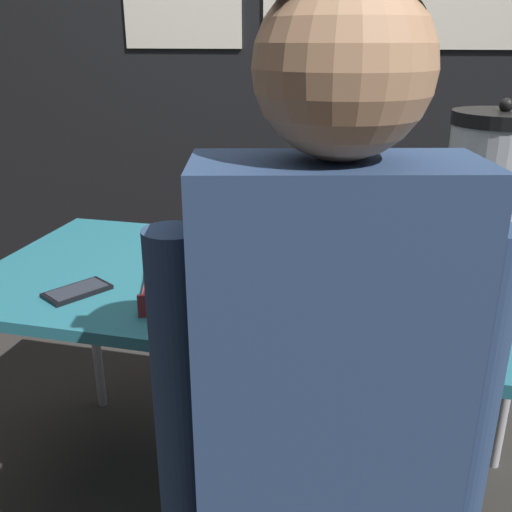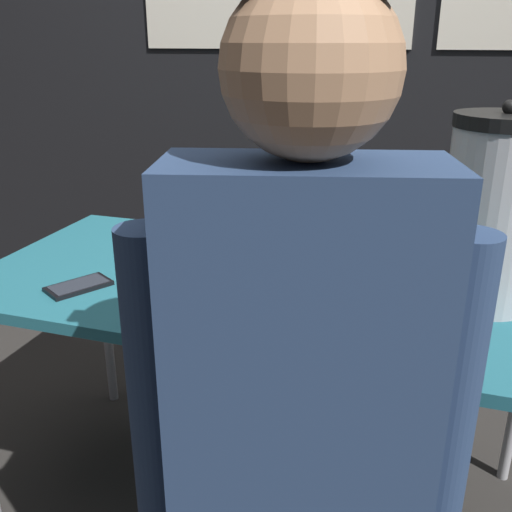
% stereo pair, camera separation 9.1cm
% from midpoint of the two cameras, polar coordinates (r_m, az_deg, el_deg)
% --- Properties ---
extents(ground_plane, '(12.00, 12.00, 0.00)m').
position_cam_midpoint_polar(ground_plane, '(1.82, 2.20, -23.11)').
color(ground_plane, '#2D2B28').
extents(back_wall, '(6.00, 0.11, 2.52)m').
position_cam_midpoint_polar(back_wall, '(2.41, 10.28, 20.56)').
color(back_wall, black).
rests_on(back_wall, ground).
extents(folding_table, '(1.45, 0.71, 0.70)m').
position_cam_midpoint_polar(folding_table, '(1.45, 2.55, -3.98)').
color(folding_table, '#236675').
rests_on(folding_table, ground).
extents(donut_box, '(0.49, 0.41, 0.05)m').
position_cam_midpoint_polar(donut_box, '(1.37, -0.81, -2.16)').
color(donut_box, maroon).
rests_on(donut_box, folding_table).
extents(coffee_urn, '(0.21, 0.24, 0.45)m').
position_cam_midpoint_polar(coffee_urn, '(1.35, 24.44, 3.96)').
color(coffee_urn, '#B7B7BC').
rests_on(coffee_urn, folding_table).
extents(cell_phone, '(0.14, 0.17, 0.01)m').
position_cam_midpoint_polar(cell_phone, '(1.43, -15.59, -2.93)').
color(cell_phone, black).
rests_on(cell_phone, folding_table).
extents(space_heater, '(0.20, 0.17, 0.22)m').
position_cam_midpoint_polar(space_heater, '(1.54, 13.47, 3.12)').
color(space_heater, '#333333').
rests_on(space_heater, folding_table).
extents(person_seated, '(0.51, 0.28, 1.34)m').
position_cam_midpoint_polar(person_seated, '(0.95, 7.15, -18.80)').
color(person_seated, '#33332D').
rests_on(person_seated, ground).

